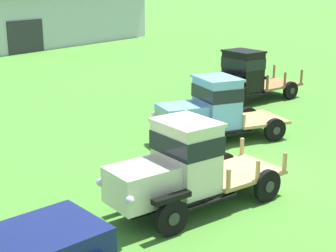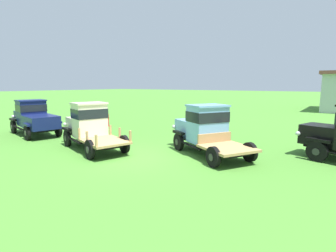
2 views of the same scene
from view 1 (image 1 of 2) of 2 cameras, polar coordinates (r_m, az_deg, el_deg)
name	(u,v)px [view 1 (image 1 of 2)]	position (r m, az deg, el deg)	size (l,w,h in m)	color
ground_plane	(241,175)	(14.78, 8.06, -5.41)	(240.00, 240.00, 0.00)	#47842D
farm_shed	(20,17)	(45.34, -16.05, 11.58)	(22.31, 9.92, 4.54)	#B2B7BC
vintage_truck_second_in_line	(181,167)	(12.04, 1.48, -4.51)	(4.96, 2.90, 2.23)	black
vintage_truck_midrow_center	(212,109)	(17.39, 4.86, 1.91)	(4.73, 3.70, 2.20)	black
vintage_truck_far_side	(241,77)	(23.06, 8.13, 5.43)	(5.44, 3.18, 2.33)	black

